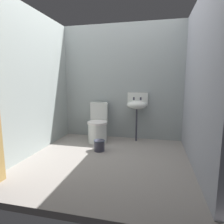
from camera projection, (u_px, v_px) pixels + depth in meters
name	position (u px, v px, depth m)	size (l,w,h in m)	color
ground_plane	(108.00, 160.00, 3.11)	(2.93, 2.76, 0.08)	gray
wall_back	(122.00, 82.00, 4.09)	(2.93, 0.10, 2.39)	#949D9E
wall_left	(35.00, 83.00, 3.30)	(0.10, 2.56, 2.39)	#97A19E
wall_right	(199.00, 83.00, 2.72)	(0.10, 2.56, 2.39)	#9498A4
toilet_near_wall	(98.00, 125.00, 3.94)	(0.47, 0.64, 0.78)	silver
sink	(137.00, 104.00, 3.88)	(0.42, 0.35, 0.99)	#363544
bucket	(99.00, 145.00, 3.38)	(0.20, 0.20, 0.20)	#363544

